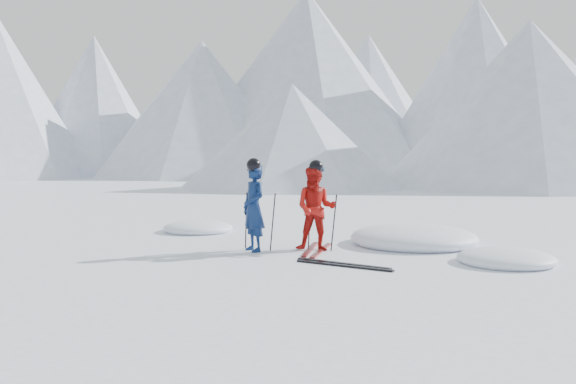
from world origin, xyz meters
The scene contains 12 objects.
ground centered at (0.00, 0.00, 0.00)m, with size 160.00×160.00×0.00m, color white.
skier_blue centered at (-2.63, 0.18, 0.81)m, with size 0.59×0.39×1.61m, color #0C204C.
skier_red centered at (-1.74, 0.90, 0.79)m, with size 0.77×0.60×1.58m, color #B0130E.
pole_blue_left centered at (-2.93, 0.33, 0.54)m, with size 0.02×0.02×1.07m, color black.
pole_blue_right centered at (-2.38, 0.43, 0.54)m, with size 0.02×0.02×1.07m, color black.
pole_red_left centered at (-2.04, 1.15, 0.53)m, with size 0.02×0.02×1.05m, color black.
pole_red_right centered at (-1.44, 1.05, 0.53)m, with size 0.02×0.02×1.05m, color black.
ski_worn_left centered at (-1.86, 0.90, 0.01)m, with size 0.09×1.70×0.03m, color black.
ski_worn_right centered at (-1.62, 0.90, 0.01)m, with size 0.09×1.70×0.03m, color black.
ski_loose_a centered at (-0.61, -0.06, 0.01)m, with size 0.09×1.70×0.03m, color black.
ski_loose_b centered at (-0.51, -0.21, 0.01)m, with size 0.09×1.70×0.03m, color black.
snow_lumps centered at (-1.06, 2.31, 0.00)m, with size 8.60×3.16×0.55m.
Camera 1 is at (4.25, -8.62, 1.79)m, focal length 38.00 mm.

